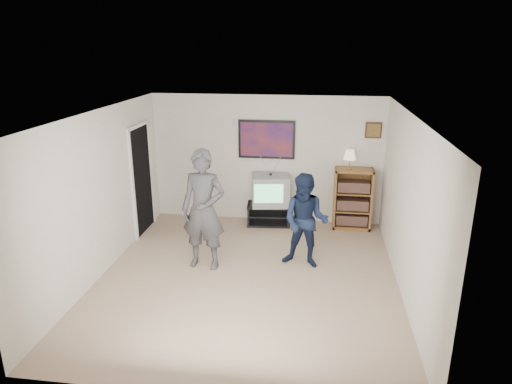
% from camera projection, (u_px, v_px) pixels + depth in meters
% --- Properties ---
extents(room_shell, '(4.51, 5.00, 2.51)m').
position_uv_depth(room_shell, '(250.00, 194.00, 6.91)').
color(room_shell, '#987760').
rests_on(room_shell, ground).
extents(media_stand, '(0.87, 0.53, 0.42)m').
position_uv_depth(media_stand, '(269.00, 214.00, 9.00)').
color(media_stand, black).
rests_on(media_stand, room_shell).
extents(crt_television, '(0.79, 0.70, 0.59)m').
position_uv_depth(crt_television, '(270.00, 190.00, 8.84)').
color(crt_television, gray).
rests_on(crt_television, media_stand).
extents(bookshelf, '(0.71, 0.41, 1.17)m').
position_uv_depth(bookshelf, '(352.00, 199.00, 8.72)').
color(bookshelf, brown).
rests_on(bookshelf, room_shell).
extents(table_lamp, '(0.23, 0.23, 0.37)m').
position_uv_depth(table_lamp, '(349.00, 160.00, 8.48)').
color(table_lamp, beige).
rests_on(table_lamp, bookshelf).
extents(person_tall, '(0.74, 0.53, 1.92)m').
position_uv_depth(person_tall, '(204.00, 210.00, 7.07)').
color(person_tall, '#3B3A3E').
rests_on(person_tall, room_shell).
extents(person_short, '(0.84, 0.72, 1.53)m').
position_uv_depth(person_short, '(306.00, 221.00, 7.15)').
color(person_short, '#131C35').
rests_on(person_short, room_shell).
extents(controller_left, '(0.05, 0.13, 0.04)m').
position_uv_depth(controller_left, '(204.00, 190.00, 7.21)').
color(controller_left, white).
rests_on(controller_left, person_tall).
extents(controller_right, '(0.05, 0.12, 0.03)m').
position_uv_depth(controller_right, '(308.00, 199.00, 7.22)').
color(controller_right, white).
rests_on(controller_right, person_short).
extents(poster, '(1.10, 0.03, 0.75)m').
position_uv_depth(poster, '(267.00, 140.00, 8.79)').
color(poster, black).
rests_on(poster, room_shell).
extents(air_vent, '(0.28, 0.02, 0.14)m').
position_uv_depth(air_vent, '(238.00, 123.00, 8.78)').
color(air_vent, white).
rests_on(air_vent, room_shell).
extents(small_picture, '(0.30, 0.03, 0.30)m').
position_uv_depth(small_picture, '(373.00, 130.00, 8.47)').
color(small_picture, black).
rests_on(small_picture, room_shell).
extents(doorway, '(0.03, 0.85, 2.00)m').
position_uv_depth(doorway, '(141.00, 180.00, 8.46)').
color(doorway, black).
rests_on(doorway, room_shell).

